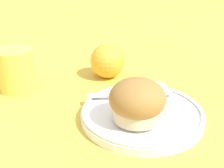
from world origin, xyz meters
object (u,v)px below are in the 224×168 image
at_px(muffin, 137,101).
at_px(orange_fruit, 107,61).
at_px(butter_knife, 130,94).
at_px(juice_glass, 16,70).

relative_size(muffin, orange_fruit, 1.20).
height_order(muffin, butter_knife, muffin).
distance_m(butter_knife, orange_fruit, 0.14).
bearing_deg(juice_glass, muffin, -59.63).
bearing_deg(butter_knife, juice_glass, 158.50).
bearing_deg(orange_fruit, juice_glass, 171.07).
bearing_deg(butter_knife, muffin, -90.66).
height_order(butter_knife, orange_fruit, orange_fruit).
distance_m(orange_fruit, juice_glass, 0.20).
relative_size(orange_fruit, juice_glass, 0.89).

